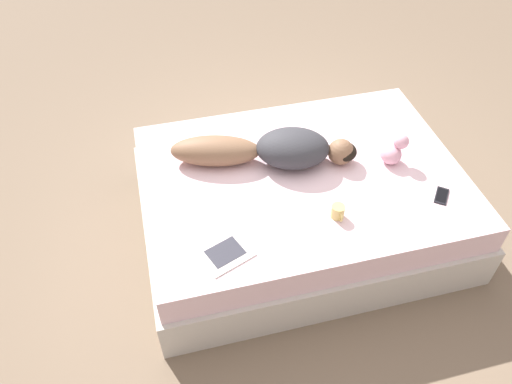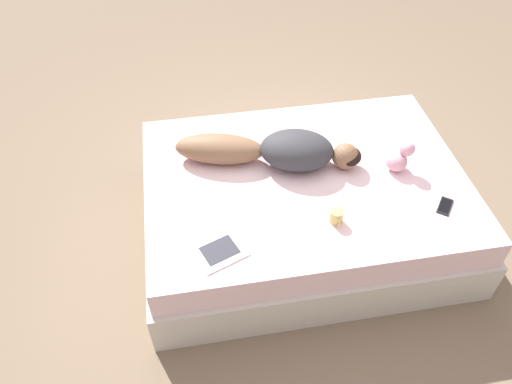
% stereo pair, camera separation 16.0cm
% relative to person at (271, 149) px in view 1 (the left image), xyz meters
% --- Properties ---
extents(ground_plane, '(12.00, 12.00, 0.00)m').
position_rel_person_xyz_m(ground_plane, '(0.17, 0.17, -0.62)').
color(ground_plane, '#7A6651').
extents(bed, '(1.54, 2.10, 0.52)m').
position_rel_person_xyz_m(bed, '(0.17, 0.17, -0.37)').
color(bed, beige).
rests_on(bed, ground_plane).
extents(person, '(0.53, 1.22, 0.23)m').
position_rel_person_xyz_m(person, '(0.00, 0.00, 0.00)').
color(person, brown).
rests_on(person, bed).
extents(open_magazine, '(0.52, 0.42, 0.01)m').
position_rel_person_xyz_m(open_magazine, '(0.57, -0.48, -0.10)').
color(open_magazine, silver).
rests_on(open_magazine, bed).
extents(coffee_mug, '(0.11, 0.08, 0.08)m').
position_rel_person_xyz_m(coffee_mug, '(0.56, 0.25, -0.06)').
color(coffee_mug, tan).
rests_on(coffee_mug, bed).
extents(cell_phone, '(0.16, 0.15, 0.01)m').
position_rel_person_xyz_m(cell_phone, '(0.56, 0.93, -0.10)').
color(cell_phone, black).
rests_on(cell_phone, bed).
extents(plush_toy, '(0.15, 0.17, 0.21)m').
position_rel_person_xyz_m(plush_toy, '(0.19, 0.77, -0.01)').
color(plush_toy, '#DB9EB2').
rests_on(plush_toy, bed).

